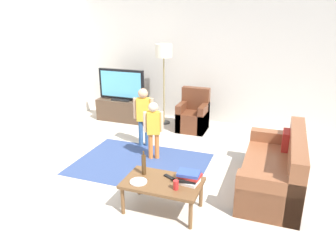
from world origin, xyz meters
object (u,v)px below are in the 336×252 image
armchair (193,116)px  plate (139,182)px  bottle (144,164)px  soda_can (176,185)px  child_center (153,125)px  book_stack (189,177)px  child_near_tv (143,112)px  tv (121,85)px  floor_lamp (164,55)px  tv_remote (169,177)px  tv_stand (123,110)px  couch (278,171)px  coffee_table (162,185)px

armchair → plate: 3.16m
bottle → soda_can: 0.57m
child_center → book_stack: (1.01, -1.31, -0.12)m
child_near_tv → book_stack: 2.26m
tv → child_center: size_ratio=1.07×
floor_lamp → tv_remote: (1.23, -3.10, -1.11)m
tv_stand → couch: bearing=-29.7°
coffee_table → tv_remote: (0.05, 0.12, 0.06)m
armchair → soda_can: 3.22m
couch → soda_can: (-1.16, -1.17, 0.19)m
floor_lamp → bottle: (0.88, -3.12, -0.98)m
plate → tv: bearing=120.6°
couch → child_center: bearing=170.5°
tv → tv_remote: bearing=-53.1°
plate → tv_stand: bearing=120.4°
tv → plate: tv is taller
couch → bottle: couch is taller
tv_stand → plate: tv_stand is taller
tv_stand → tv: 0.60m
tv_stand → coffee_table: tv_stand is taller
armchair → child_near_tv: child_near_tv is taller
tv → coffee_table: size_ratio=1.10×
armchair → child_near_tv: (-0.65, -1.17, 0.38)m
floor_lamp → book_stack: bearing=-64.3°
couch → child_center: size_ratio=1.76×
couch → child_center: (-2.07, 0.35, 0.33)m
tv → tv_stand: bearing=90.0°
child_near_tv → coffee_table: bearing=-59.8°
tv_stand → floor_lamp: (0.97, 0.15, 1.30)m
couch → soda_can: 1.66m
tv_stand → couch: (3.53, -2.02, 0.05)m
coffee_table → tv_remote: tv_remote is taller
couch → tv: bearing=150.5°
bottle → plate: bottle is taller
tv_remote → book_stack: bearing=20.5°
tv_stand → soda_can: bearing=-53.4°
coffee_table → book_stack: (0.32, 0.09, 0.13)m
tv_remote → soda_can: (0.17, -0.24, 0.05)m
child_center → plate: (0.42, -1.52, -0.19)m
armchair → floor_lamp: (-0.75, 0.19, 1.25)m
coffee_table → plate: bearing=-156.8°
book_stack → tv_remote: size_ratio=1.77×
couch → child_center: child_center is taller
armchair → soda_can: bearing=-78.2°
soda_can → coffee_table: bearing=151.4°
couch → child_center: 2.13m
book_stack → plate: book_stack is taller
child_near_tv → soda_can: bearing=-56.6°
child_center → bottle: child_center is taller
child_near_tv → coffee_table: (1.08, -1.86, -0.31)m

